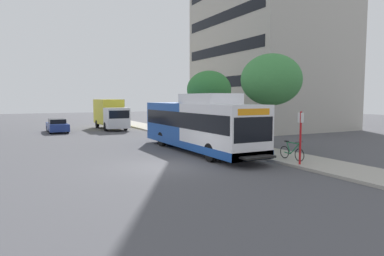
{
  "coord_description": "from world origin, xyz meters",
  "views": [
    {
      "loc": [
        -6.51,
        -15.56,
        3.38
      ],
      "look_at": [
        2.91,
        2.68,
        1.6
      ],
      "focal_mm": 32.2,
      "sensor_mm": 36.0,
      "label": 1
    }
  ],
  "objects_px": {
    "street_tree_near_stop": "(271,80)",
    "street_tree_mid_block": "(209,90)",
    "bicycle_parked": "(292,152)",
    "box_truck_background": "(110,113)",
    "bus_stop_sign_pole": "(300,134)",
    "transit_bus": "(198,125)",
    "parked_car_far_lane": "(57,126)"
  },
  "relations": [
    {
      "from": "transit_bus",
      "to": "bus_stop_sign_pole",
      "type": "height_order",
      "value": "transit_bus"
    },
    {
      "from": "transit_bus",
      "to": "box_truck_background",
      "type": "xyz_separation_m",
      "value": [
        -1.0,
        18.46,
        0.04
      ]
    },
    {
      "from": "bicycle_parked",
      "to": "street_tree_near_stop",
      "type": "height_order",
      "value": "street_tree_near_stop"
    },
    {
      "from": "parked_car_far_lane",
      "to": "street_tree_mid_block",
      "type": "bearing_deg",
      "value": -45.61
    },
    {
      "from": "parked_car_far_lane",
      "to": "bus_stop_sign_pole",
      "type": "bearing_deg",
      "value": -70.23
    },
    {
      "from": "street_tree_near_stop",
      "to": "bicycle_parked",
      "type": "bearing_deg",
      "value": -113.87
    },
    {
      "from": "transit_bus",
      "to": "bus_stop_sign_pole",
      "type": "relative_size",
      "value": 4.71
    },
    {
      "from": "street_tree_mid_block",
      "to": "box_truck_background",
      "type": "height_order",
      "value": "street_tree_mid_block"
    },
    {
      "from": "bus_stop_sign_pole",
      "to": "bicycle_parked",
      "type": "bearing_deg",
      "value": 63.81
    },
    {
      "from": "transit_bus",
      "to": "bicycle_parked",
      "type": "relative_size",
      "value": 6.96
    },
    {
      "from": "street_tree_near_stop",
      "to": "box_truck_background",
      "type": "xyz_separation_m",
      "value": [
        -5.24,
        20.38,
        -2.8
      ]
    },
    {
      "from": "bicycle_parked",
      "to": "box_truck_background",
      "type": "height_order",
      "value": "box_truck_background"
    },
    {
      "from": "transit_bus",
      "to": "parked_car_far_lane",
      "type": "height_order",
      "value": "transit_bus"
    },
    {
      "from": "street_tree_near_stop",
      "to": "street_tree_mid_block",
      "type": "distance_m",
      "value": 8.05
    },
    {
      "from": "street_tree_near_stop",
      "to": "parked_car_far_lane",
      "type": "xyz_separation_m",
      "value": [
        -10.84,
        19.21,
        -3.88
      ]
    },
    {
      "from": "bicycle_parked",
      "to": "street_tree_mid_block",
      "type": "xyz_separation_m",
      "value": [
        1.74,
        11.74,
        3.53
      ]
    },
    {
      "from": "transit_bus",
      "to": "street_tree_near_stop",
      "type": "xyz_separation_m",
      "value": [
        4.24,
        -1.92,
        2.84
      ]
    },
    {
      "from": "street_tree_near_stop",
      "to": "bus_stop_sign_pole",
      "type": "bearing_deg",
      "value": -114.42
    },
    {
      "from": "transit_bus",
      "to": "bicycle_parked",
      "type": "xyz_separation_m",
      "value": [
        2.6,
        -5.62,
        -1.14
      ]
    },
    {
      "from": "box_truck_background",
      "to": "street_tree_mid_block",
      "type": "bearing_deg",
      "value": -66.61
    },
    {
      "from": "parked_car_far_lane",
      "to": "bicycle_parked",
      "type": "bearing_deg",
      "value": -68.12
    },
    {
      "from": "parked_car_far_lane",
      "to": "box_truck_background",
      "type": "relative_size",
      "value": 0.64
    },
    {
      "from": "transit_bus",
      "to": "box_truck_background",
      "type": "height_order",
      "value": "transit_bus"
    },
    {
      "from": "bicycle_parked",
      "to": "street_tree_near_stop",
      "type": "relative_size",
      "value": 0.29
    },
    {
      "from": "street_tree_mid_block",
      "to": "box_truck_background",
      "type": "bearing_deg",
      "value": 113.39
    },
    {
      "from": "transit_bus",
      "to": "parked_car_far_lane",
      "type": "bearing_deg",
      "value": 110.9
    },
    {
      "from": "bus_stop_sign_pole",
      "to": "street_tree_mid_block",
      "type": "relative_size",
      "value": 0.47
    },
    {
      "from": "transit_bus",
      "to": "box_truck_background",
      "type": "bearing_deg",
      "value": 93.1
    },
    {
      "from": "bus_stop_sign_pole",
      "to": "street_tree_near_stop",
      "type": "bearing_deg",
      "value": 65.58
    },
    {
      "from": "bicycle_parked",
      "to": "parked_car_far_lane",
      "type": "bearing_deg",
      "value": 111.88
    },
    {
      "from": "bus_stop_sign_pole",
      "to": "street_tree_mid_block",
      "type": "xyz_separation_m",
      "value": [
        2.3,
        12.87,
        2.44
      ]
    },
    {
      "from": "transit_bus",
      "to": "parked_car_far_lane",
      "type": "relative_size",
      "value": 2.72
    }
  ]
}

